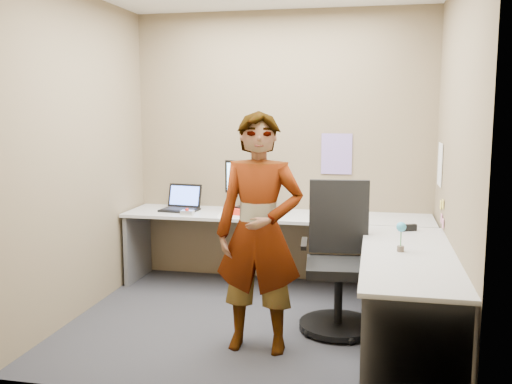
% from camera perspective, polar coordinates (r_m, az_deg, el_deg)
% --- Properties ---
extents(ground, '(3.00, 3.00, 0.00)m').
position_cam_1_polar(ground, '(4.79, -0.10, -12.98)').
color(ground, '#222227').
rests_on(ground, ground).
extents(wall_back, '(3.00, 0.00, 3.00)m').
position_cam_1_polar(wall_back, '(5.75, 2.59, 4.43)').
color(wall_back, brown).
rests_on(wall_back, ground).
extents(wall_right, '(0.00, 2.70, 2.70)m').
position_cam_1_polar(wall_right, '(4.42, 19.30, 2.80)').
color(wall_right, brown).
rests_on(wall_right, ground).
extents(wall_left, '(0.00, 2.70, 2.70)m').
position_cam_1_polar(wall_left, '(5.01, -17.17, 3.49)').
color(wall_left, brown).
rests_on(wall_left, ground).
extents(desk, '(2.98, 2.58, 0.73)m').
position_cam_1_polar(desk, '(4.91, 5.85, -5.28)').
color(desk, '#ACACAC').
rests_on(desk, ground).
extents(paper_ream, '(0.35, 0.30, 0.06)m').
position_cam_1_polar(paper_ream, '(5.51, -0.92, -1.92)').
color(paper_ream, red).
rests_on(paper_ream, desk).
extents(monitor, '(0.47, 0.20, 0.45)m').
position_cam_1_polar(monitor, '(5.49, -0.90, 1.17)').
color(monitor, black).
rests_on(monitor, paper_ream).
extents(laptop, '(0.38, 0.33, 0.25)m').
position_cam_1_polar(laptop, '(5.78, -7.43, -1.16)').
color(laptop, black).
rests_on(laptop, desk).
extents(trackball_mouse, '(0.12, 0.08, 0.07)m').
position_cam_1_polar(trackball_mouse, '(5.51, -6.88, -2.04)').
color(trackball_mouse, '#B7B7BC').
rests_on(trackball_mouse, desk).
extents(origami, '(0.10, 0.10, 0.06)m').
position_cam_1_polar(origami, '(5.39, -3.40, -2.16)').
color(origami, white).
rests_on(origami, desk).
extents(stapler, '(0.15, 0.10, 0.05)m').
position_cam_1_polar(stapler, '(4.92, 14.93, -3.47)').
color(stapler, black).
rests_on(stapler, desk).
extents(flower, '(0.07, 0.07, 0.22)m').
position_cam_1_polar(flower, '(4.19, 14.31, -3.89)').
color(flower, brown).
rests_on(flower, desk).
extents(calendar_purple, '(0.30, 0.01, 0.40)m').
position_cam_1_polar(calendar_purple, '(5.68, 8.06, 3.80)').
color(calendar_purple, '#846BB7').
rests_on(calendar_purple, wall_back).
extents(calendar_white, '(0.01, 0.28, 0.38)m').
position_cam_1_polar(calendar_white, '(5.32, 17.92, 2.63)').
color(calendar_white, white).
rests_on(calendar_white, wall_right).
extents(sticky_note_a, '(0.01, 0.07, 0.07)m').
position_cam_1_polar(sticky_note_a, '(5.01, 18.18, -1.17)').
color(sticky_note_a, '#F2E059').
rests_on(sticky_note_a, wall_right).
extents(sticky_note_b, '(0.01, 0.07, 0.07)m').
position_cam_1_polar(sticky_note_b, '(5.08, 18.05, -2.52)').
color(sticky_note_b, pink).
rests_on(sticky_note_b, wall_right).
extents(sticky_note_c, '(0.01, 0.07, 0.07)m').
position_cam_1_polar(sticky_note_c, '(4.97, 18.19, -3.01)').
color(sticky_note_c, pink).
rests_on(sticky_note_c, wall_right).
extents(sticky_note_d, '(0.01, 0.07, 0.07)m').
position_cam_1_polar(sticky_note_d, '(5.16, 17.99, -1.23)').
color(sticky_note_d, '#F2E059').
rests_on(sticky_note_d, wall_right).
extents(office_chair, '(0.62, 0.61, 1.15)m').
position_cam_1_polar(office_chair, '(4.61, 8.25, -7.75)').
color(office_chair, black).
rests_on(office_chair, ground).
extents(person, '(0.63, 0.41, 1.72)m').
position_cam_1_polar(person, '(4.07, 0.32, -4.11)').
color(person, '#999399').
rests_on(person, ground).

